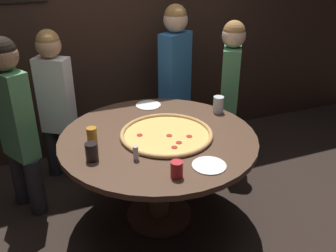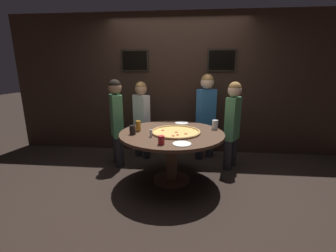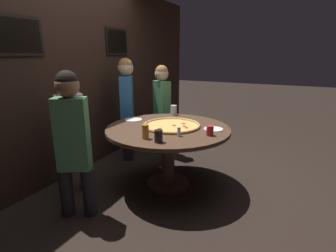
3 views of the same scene
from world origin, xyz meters
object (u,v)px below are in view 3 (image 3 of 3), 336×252
dining_table (168,139)px  white_plate_right_side (213,129)px  diner_far_left (72,138)px  diner_centre_back (162,105)px  white_plate_left_side (134,120)px  giant_pizza (172,125)px  drink_cup_near_left (210,131)px  diner_far_right (127,103)px  drink_cup_near_right (159,136)px  drink_cup_by_shaker (145,132)px  condiment_shaker (179,132)px  drink_cup_front_edge (174,110)px  diner_side_left (71,127)px

dining_table → white_plate_right_side: size_ratio=6.58×
diner_far_left → diner_centre_back: 1.88m
white_plate_left_side → diner_centre_back: 0.81m
white_plate_left_side → diner_centre_back: (0.81, 0.01, 0.05)m
giant_pizza → white_plate_right_side: (0.10, -0.48, -0.01)m
drink_cup_near_left → white_plate_right_side: (0.24, 0.03, -0.05)m
drink_cup_near_left → diner_far_right: size_ratio=0.07×
drink_cup_near_right → drink_cup_by_shaker: 0.18m
giant_pizza → drink_cup_by_shaker: (-0.53, 0.04, 0.06)m
drink_cup_near_left → condiment_shaker: drink_cup_near_left is taller
drink_cup_front_edge → drink_cup_near_left: size_ratio=1.30×
drink_cup_near_right → diner_side_left: 1.06m
drink_cup_near_left → diner_side_left: size_ratio=0.08×
diner_far_left → diner_centre_back: size_ratio=1.02×
condiment_shaker → diner_far_right: 1.44m
giant_pizza → drink_cup_front_edge: size_ratio=5.01×
white_plate_right_side → dining_table: bearing=107.6°
diner_centre_back → diner_side_left: diner_centre_back is taller
drink_cup_front_edge → drink_cup_by_shaker: (-1.09, -0.20, 0.01)m
white_plate_left_side → condiment_shaker: bearing=-114.2°
drink_cup_near_left → drink_cup_near_right: bearing=138.8°
condiment_shaker → diner_far_left: diner_far_left is taller
drink_cup_near_right → diner_far_left: (-0.44, 0.68, 0.02)m
white_plate_left_side → drink_cup_front_edge: bearing=-34.7°
diner_side_left → giant_pizza: bearing=160.8°
diner_far_right → diner_side_left: diner_far_right is taller
drink_cup_front_edge → diner_far_right: 0.74m
condiment_shaker → drink_cup_near_right: bearing=159.9°
giant_pizza → drink_cup_near_right: drink_cup_near_right is taller
drink_cup_front_edge → condiment_shaker: bearing=-151.4°
white_plate_right_side → diner_far_right: diner_far_right is taller
drink_cup_front_edge → condiment_shaker: (-0.86, -0.47, -0.02)m
drink_cup_by_shaker → diner_far_left: size_ratio=0.10×
condiment_shaker → diner_side_left: bearing=107.8°
drink_cup_near_right → diner_far_left: 0.81m
condiment_shaker → white_plate_right_side: bearing=-31.5°
white_plate_right_side → condiment_shaker: size_ratio=2.27×
condiment_shaker → drink_cup_front_edge: bearing=28.6°
drink_cup_front_edge → condiment_shaker: drink_cup_front_edge is taller
white_plate_left_side → diner_far_right: 0.58m
drink_cup_near_left → diner_far_right: 1.61m
diner_side_left → diner_far_left: bearing=82.3°
diner_far_left → diner_side_left: size_ratio=1.04×
white_plate_left_side → diner_far_left: diner_far_left is taller
giant_pizza → drink_cup_front_edge: (0.56, 0.24, 0.05)m
white_plate_right_side → giant_pizza: bearing=101.8°
drink_cup_front_edge → dining_table: bearing=-160.5°
diner_far_left → diner_centre_back: (1.88, 0.05, -0.02)m
dining_table → white_plate_right_side: white_plate_right_side is taller
drink_cup_by_shaker → white_plate_left_side: (0.59, 0.54, -0.07)m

